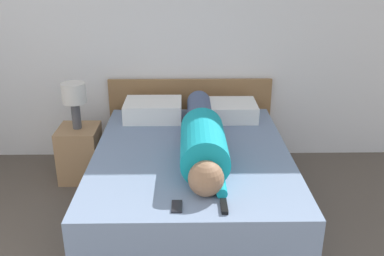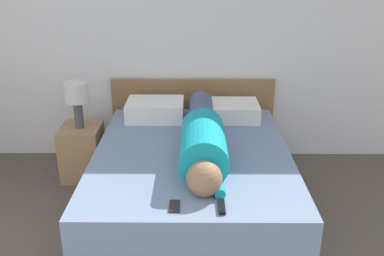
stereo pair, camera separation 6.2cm
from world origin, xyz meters
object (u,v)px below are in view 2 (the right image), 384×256
Objects in this scene: person_lying at (203,138)px; tv_remote at (222,207)px; pillow_second at (231,111)px; nightstand at (83,152)px; bed at (192,182)px; table_lamp at (77,96)px; cell_phone at (175,206)px; pillow_near_headboard at (155,110)px.

person_lying is 0.77m from tv_remote.
pillow_second is 3.30× the size of tv_remote.
nightstand is 1.39m from person_lying.
table_lamp reaches higher than bed.
pillow_second is (0.28, 0.79, -0.07)m from person_lying.
person_lying is at bearing -31.85° from nightstand.
table_lamp reaches higher than cell_phone.
pillow_near_headboard is at bearing 118.51° from person_lying.
nightstand is 0.80m from pillow_near_headboard.
person_lying is 0.84m from pillow_second.
nightstand is at bearing 130.20° from tv_remote.
pillow_second is (1.40, 0.09, 0.38)m from nightstand.
pillow_second reaches higher than nightstand.
cell_phone is (0.94, -1.43, 0.32)m from nightstand.
nightstand is 1.92m from tv_remote.
pillow_near_headboard is (-0.43, 0.79, -0.06)m from person_lying.
pillow_near_headboard is at bearing 7.52° from table_lamp.
nightstand is (-1.04, 0.63, -0.03)m from bed.
nightstand is at bearing -176.26° from pillow_second.
person_lying is 12.65× the size of cell_phone.
cell_phone is at bearing 177.29° from tv_remote.
table_lamp is at bearing 148.15° from person_lying.
pillow_near_headboard is (0.69, 0.09, 0.39)m from nightstand.
person_lying is (1.12, -0.70, -0.10)m from table_lamp.
table_lamp is 0.72m from pillow_near_headboard.
tv_remote reaches higher than nightstand.
tv_remote is (0.53, -1.54, -0.07)m from pillow_near_headboard.
bed is 1.32m from table_lamp.
table_lamp is 1.41m from pillow_second.
pillow_second is (0.36, 0.72, 0.36)m from bed.
pillow_second is at bearing 83.40° from tv_remote.
pillow_second reaches higher than cell_phone.
cell_phone is (-0.10, -0.80, 0.29)m from bed.
bed is 0.88m from pillow_second.
tv_remote is at bearing -49.80° from table_lamp.
tv_remote reaches higher than bed.
table_lamp reaches higher than tv_remote.
pillow_near_headboard is at bearing 109.00° from tv_remote.
person_lying is 0.77m from cell_phone.
table_lamp is 1.91m from tv_remote.
table_lamp is at bearing 148.83° from bed.
bed is 0.44m from person_lying.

